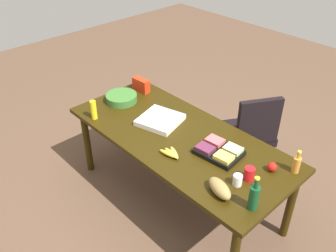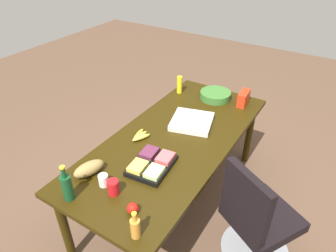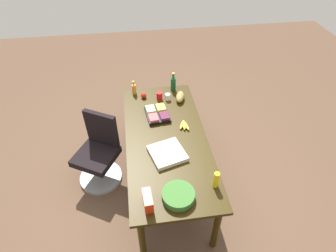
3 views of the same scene
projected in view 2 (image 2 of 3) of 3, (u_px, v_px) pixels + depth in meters
name	position (u px, v px, depth m)	size (l,w,h in m)	color
ground_plane	(173.00, 200.00, 3.08)	(10.00, 10.00, 0.00)	brown
conference_table	(174.00, 145.00, 2.69)	(2.15, 0.95, 0.78)	black
office_chair	(256.00, 226.00, 2.36)	(0.65, 0.65, 0.97)	gray
pizza_box	(192.00, 122.00, 2.81)	(0.36, 0.36, 0.05)	silver
dressing_bottle	(135.00, 227.00, 1.77)	(0.07, 0.07, 0.20)	orange
banana_bunch	(140.00, 136.00, 2.62)	(0.20, 0.13, 0.04)	yellow
bread_loaf	(89.00, 169.00, 2.24)	(0.24, 0.11, 0.10)	olive
fruit_platter	(152.00, 164.00, 2.30)	(0.39, 0.32, 0.07)	black
red_solo_cup	(113.00, 187.00, 2.07)	(0.08, 0.08, 0.11)	red
salad_bowl	(215.00, 95.00, 3.21)	(0.32, 0.32, 0.08)	#36692A
chip_bag_red	(244.00, 98.00, 3.09)	(0.20, 0.08, 0.14)	red
mustard_bottle	(180.00, 85.00, 3.29)	(0.06, 0.06, 0.19)	yellow
wine_bottle	(67.00, 187.00, 2.00)	(0.07, 0.07, 0.28)	#124321
apple_red	(133.00, 208.00, 1.94)	(0.08, 0.08, 0.08)	red
paper_cup	(104.00, 180.00, 2.14)	(0.07, 0.07, 0.09)	white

